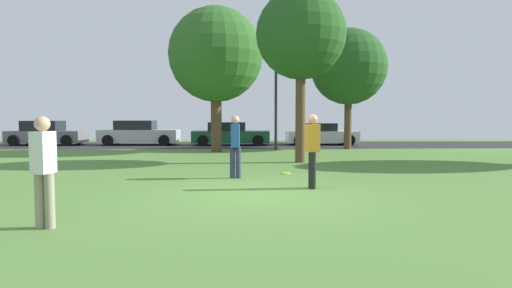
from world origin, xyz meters
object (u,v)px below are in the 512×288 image
(birch_tree_lone, at_px, (349,67))
(parked_car_white, at_px, (321,135))
(person_catcher, at_px, (312,147))
(parked_car_silver, at_px, (139,134))
(oak_tree_center, at_px, (301,35))
(person_walking, at_px, (44,167))
(parked_car_grey, at_px, (46,134))
(person_bystander, at_px, (235,144))
(parked_car_green, at_px, (230,135))
(street_lamp_post, at_px, (276,105))
(maple_tree_far, at_px, (216,55))
(frisbee_disc, at_px, (286,173))

(birch_tree_lone, xyz_separation_m, parked_car_white, (-0.78, 3.39, -3.65))
(parked_car_white, bearing_deg, person_catcher, -101.46)
(birch_tree_lone, relative_size, parked_car_silver, 1.36)
(oak_tree_center, distance_m, person_walking, 10.80)
(birch_tree_lone, xyz_separation_m, person_walking, (-8.42, -15.25, -3.34))
(person_walking, relative_size, parked_car_grey, 0.39)
(person_catcher, xyz_separation_m, parked_car_grey, (-13.31, 15.44, -0.30))
(person_catcher, relative_size, parked_car_silver, 0.37)
(oak_tree_center, bearing_deg, person_bystander, -120.77)
(parked_car_silver, xyz_separation_m, parked_car_green, (5.47, -0.45, -0.04))
(person_bystander, height_order, parked_car_white, person_bystander)
(parked_car_white, bearing_deg, parked_car_grey, 179.65)
(person_catcher, height_order, person_bystander, person_catcher)
(street_lamp_post, bearing_deg, parked_car_white, 52.10)
(birch_tree_lone, height_order, maple_tree_far, maple_tree_far)
(person_catcher, relative_size, parked_car_white, 0.41)
(person_walking, xyz_separation_m, parked_car_green, (2.17, 18.32, -0.28))
(maple_tree_far, relative_size, person_walking, 4.13)
(parked_car_green, bearing_deg, person_catcher, -81.06)
(oak_tree_center, height_order, maple_tree_far, maple_tree_far)
(maple_tree_far, bearing_deg, person_bystander, -82.95)
(person_walking, bearing_deg, person_bystander, -18.69)
(parked_car_grey, bearing_deg, parked_car_silver, 0.25)
(oak_tree_center, bearing_deg, frisbee_disc, -105.30)
(maple_tree_far, relative_size, person_catcher, 3.98)
(person_walking, distance_m, street_lamp_post, 15.49)
(oak_tree_center, height_order, person_bystander, oak_tree_center)
(maple_tree_far, relative_size, frisbee_disc, 25.34)
(birch_tree_lone, bearing_deg, maple_tree_far, -166.42)
(birch_tree_lone, distance_m, parked_car_white, 5.04)
(parked_car_green, xyz_separation_m, parked_car_white, (5.47, 0.32, -0.03))
(parked_car_grey, distance_m, parked_car_white, 16.42)
(birch_tree_lone, xyz_separation_m, parked_car_silver, (-11.72, 3.52, -3.58))
(person_catcher, xyz_separation_m, parked_car_white, (3.11, 15.34, -0.35))
(birch_tree_lone, bearing_deg, person_walking, -118.91)
(oak_tree_center, bearing_deg, parked_car_white, 75.04)
(frisbee_disc, distance_m, street_lamp_post, 9.21)
(parked_car_grey, height_order, parked_car_green, parked_car_grey)
(parked_car_white, bearing_deg, person_bystander, -109.79)
(maple_tree_far, bearing_deg, parked_car_silver, 133.95)
(frisbee_disc, bearing_deg, parked_car_white, 74.96)
(oak_tree_center, xyz_separation_m, maple_tree_far, (-3.36, 4.79, -0.01))
(frisbee_disc, bearing_deg, birch_tree_lone, 65.89)
(person_walking, relative_size, parked_car_silver, 0.36)
(person_bystander, xyz_separation_m, parked_car_grey, (-11.50, 13.76, -0.28))
(birch_tree_lone, distance_m, person_walking, 17.73)
(parked_car_silver, bearing_deg, frisbee_disc, -59.94)
(person_catcher, distance_m, parked_car_green, 15.21)
(person_walking, height_order, frisbee_disc, person_walking)
(oak_tree_center, bearing_deg, person_walking, -119.63)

